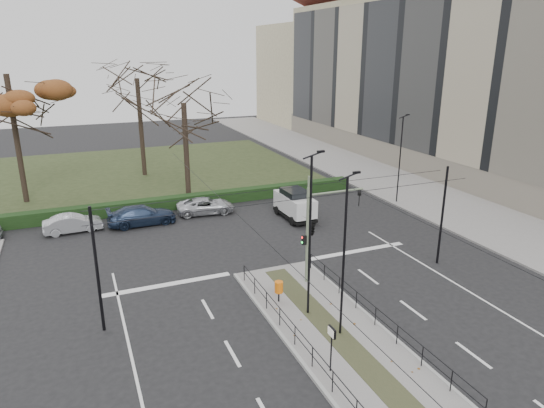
{
  "coord_description": "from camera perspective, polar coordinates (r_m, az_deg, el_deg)",
  "views": [
    {
      "loc": [
        -9.89,
        -18.97,
        12.35
      ],
      "look_at": [
        0.97,
        7.29,
        3.24
      ],
      "focal_mm": 32.0,
      "sensor_mm": 36.0,
      "label": 1
    }
  ],
  "objects": [
    {
      "name": "sidewalk_east",
      "position": [
        51.06,
        11.45,
        3.51
      ],
      "size": [
        8.0,
        90.0,
        0.14
      ],
      "primitive_type": "cube",
      "color": "slate",
      "rests_on": "ground"
    },
    {
      "name": "park",
      "position": [
        52.58,
        -17.61,
        3.41
      ],
      "size": [
        38.0,
        26.0,
        0.1
      ],
      "primitive_type": "cube",
      "color": "#263018",
      "rests_on": "ground"
    },
    {
      "name": "median_railing",
      "position": [
        22.25,
        7.65,
        -13.14
      ],
      "size": [
        4.14,
        13.24,
        0.92
      ],
      "color": "black",
      "rests_on": "median_island"
    },
    {
      "name": "info_panel",
      "position": [
        19.65,
        7.02,
        -15.28
      ],
      "size": [
        0.11,
        0.51,
        1.95
      ],
      "color": "black",
      "rests_on": "median_island"
    },
    {
      "name": "streetlamp_median_near",
      "position": [
        21.0,
        8.49,
        -6.05
      ],
      "size": [
        0.62,
        0.13,
        7.47
      ],
      "color": "black",
      "rests_on": "median_island"
    },
    {
      "name": "traffic_light",
      "position": [
        25.97,
        4.82,
        -2.76
      ],
      "size": [
        3.65,
        2.08,
        5.37
      ],
      "color": "slate",
      "rests_on": "median_island"
    },
    {
      "name": "bare_tree_center",
      "position": [
        49.88,
        -15.54,
        13.27
      ],
      "size": [
        8.11,
        8.11,
        12.71
      ],
      "color": "black",
      "rests_on": "park"
    },
    {
      "name": "litter_bin",
      "position": [
        24.7,
        0.81,
        -9.78
      ],
      "size": [
        0.43,
        0.43,
        1.1
      ],
      "color": "black",
      "rests_on": "median_island"
    },
    {
      "name": "apartment_block",
      "position": [
        57.27,
        19.61,
        14.85
      ],
      "size": [
        13.09,
        52.1,
        21.64
      ],
      "color": "tan",
      "rests_on": "ground"
    },
    {
      "name": "streetlamp_sidewalk",
      "position": [
        41.06,
        14.83,
        5.21
      ],
      "size": [
        0.61,
        0.12,
        7.25
      ],
      "color": "black",
      "rests_on": "sidewalk_east"
    },
    {
      "name": "ground",
      "position": [
        24.7,
        4.49,
        -12.28
      ],
      "size": [
        140.0,
        140.0,
        0.0
      ],
      "primitive_type": "plane",
      "color": "black",
      "rests_on": "ground"
    },
    {
      "name": "median_island",
      "position": [
        22.8,
        7.42,
        -14.98
      ],
      "size": [
        4.4,
        15.0,
        0.14
      ],
      "primitive_type": "cube",
      "color": "slate",
      "rests_on": "ground"
    },
    {
      "name": "parked_car_third",
      "position": [
        36.81,
        -15.07,
        -1.29
      ],
      "size": [
        4.96,
        2.13,
        1.42
      ],
      "primitive_type": "imported",
      "rotation": [
        0.0,
        0.0,
        1.6
      ],
      "color": "#1C2A43",
      "rests_on": "ground"
    },
    {
      "name": "white_van",
      "position": [
        36.71,
        2.7,
        0.07
      ],
      "size": [
        2.02,
        4.22,
        2.28
      ],
      "color": "silver",
      "rests_on": "ground"
    },
    {
      "name": "streetlamp_median_far",
      "position": [
        22.38,
        4.51,
        -3.65
      ],
      "size": [
        0.67,
        0.14,
        7.97
      ],
      "color": "black",
      "rests_on": "median_island"
    },
    {
      "name": "rust_tree",
      "position": [
        44.1,
        -28.81,
        13.25
      ],
      "size": [
        8.72,
        8.72,
        13.68
      ],
      "color": "black",
      "rests_on": "park"
    },
    {
      "name": "parked_car_second",
      "position": [
        36.87,
        -22.38,
        -2.12
      ],
      "size": [
        4.0,
        1.57,
        1.3
      ],
      "primitive_type": "imported",
      "rotation": [
        0.0,
        0.0,
        1.62
      ],
      "color": "#B0B3B9",
      "rests_on": "ground"
    },
    {
      "name": "hedge",
      "position": [
        39.59,
        -15.77,
        -0.33
      ],
      "size": [
        38.0,
        1.0,
        1.0
      ],
      "primitive_type": "cube",
      "color": "black",
      "rests_on": "ground"
    },
    {
      "name": "parked_car_fourth",
      "position": [
        38.32,
        -7.79,
        -0.21
      ],
      "size": [
        4.7,
        2.54,
        1.25
      ],
      "primitive_type": "imported",
      "rotation": [
        0.0,
        0.0,
        1.47
      ],
      "color": "#B0B3B9",
      "rests_on": "ground"
    },
    {
      "name": "catenary",
      "position": [
        24.53,
        2.98,
        -3.6
      ],
      "size": [
        20.0,
        34.0,
        6.0
      ],
      "color": "black",
      "rests_on": "ground"
    },
    {
      "name": "bare_tree_near",
      "position": [
        40.3,
        -10.31,
        10.77
      ],
      "size": [
        7.21,
        7.21,
        10.79
      ],
      "color": "black",
      "rests_on": "park"
    }
  ]
}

